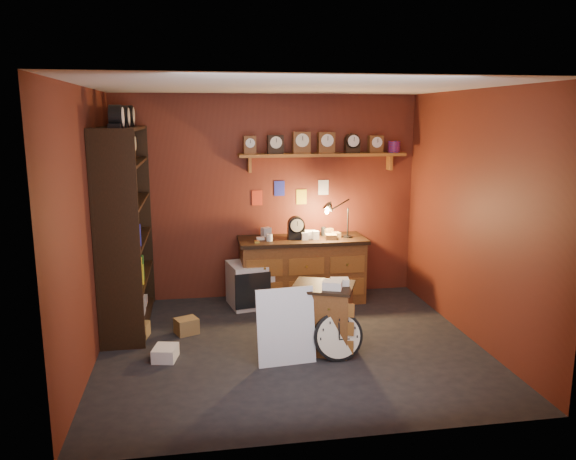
# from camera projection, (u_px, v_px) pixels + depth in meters

# --- Properties ---
(floor) EXTENTS (4.00, 4.00, 0.00)m
(floor) POSITION_uv_depth(u_px,v_px,m) (291.00, 346.00, 6.01)
(floor) COLOR black
(floor) RESTS_ON ground
(room_shell) EXTENTS (4.02, 3.62, 2.71)m
(room_shell) POSITION_uv_depth(u_px,v_px,m) (293.00, 185.00, 5.78)
(room_shell) COLOR maroon
(room_shell) RESTS_ON ground
(shelving_unit) EXTENTS (0.47, 1.60, 2.58)m
(shelving_unit) POSITION_uv_depth(u_px,v_px,m) (122.00, 220.00, 6.42)
(shelving_unit) COLOR black
(shelving_unit) RESTS_ON ground
(workbench) EXTENTS (1.66, 0.66, 1.36)m
(workbench) POSITION_uv_depth(u_px,v_px,m) (302.00, 266.00, 7.41)
(workbench) COLOR brown
(workbench) RESTS_ON ground
(low_cabinet) EXTENTS (0.77, 0.71, 0.79)m
(low_cabinet) POSITION_uv_depth(u_px,v_px,m) (323.00, 314.00, 5.85)
(low_cabinet) COLOR brown
(low_cabinet) RESTS_ON ground
(big_round_clock) EXTENTS (0.50, 0.17, 0.50)m
(big_round_clock) POSITION_uv_depth(u_px,v_px,m) (338.00, 336.00, 5.64)
(big_round_clock) COLOR black
(big_round_clock) RESTS_ON ground
(white_panel) EXTENTS (0.60, 0.22, 0.77)m
(white_panel) POSITION_uv_depth(u_px,v_px,m) (286.00, 362.00, 5.61)
(white_panel) COLOR silver
(white_panel) RESTS_ON ground
(mini_fridge) EXTENTS (0.63, 0.65, 0.56)m
(mini_fridge) POSITION_uv_depth(u_px,v_px,m) (251.00, 284.00, 7.26)
(mini_fridge) COLOR silver
(mini_fridge) RESTS_ON ground
(floor_box_a) EXTENTS (0.29, 0.26, 0.16)m
(floor_box_a) POSITION_uv_depth(u_px,v_px,m) (137.00, 330.00, 6.24)
(floor_box_a) COLOR olive
(floor_box_a) RESTS_ON ground
(floor_box_b) EXTENTS (0.27, 0.31, 0.13)m
(floor_box_b) POSITION_uv_depth(u_px,v_px,m) (165.00, 353.00, 5.67)
(floor_box_b) COLOR white
(floor_box_b) RESTS_ON ground
(floor_box_c) EXTENTS (0.30, 0.27, 0.18)m
(floor_box_c) POSITION_uv_depth(u_px,v_px,m) (187.00, 326.00, 6.34)
(floor_box_c) COLOR olive
(floor_box_c) RESTS_ON ground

